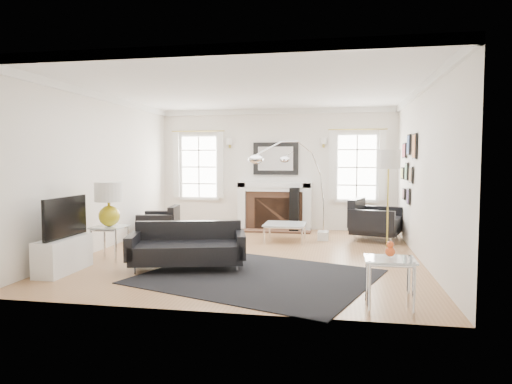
% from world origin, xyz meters
% --- Properties ---
extents(floor, '(6.00, 6.00, 0.00)m').
position_xyz_m(floor, '(0.00, 0.00, 0.00)').
color(floor, '#93653E').
rests_on(floor, ground).
extents(back_wall, '(5.50, 0.04, 2.80)m').
position_xyz_m(back_wall, '(0.00, 3.00, 1.40)').
color(back_wall, silver).
rests_on(back_wall, floor).
extents(front_wall, '(5.50, 0.04, 2.80)m').
position_xyz_m(front_wall, '(0.00, -3.00, 1.40)').
color(front_wall, silver).
rests_on(front_wall, floor).
extents(left_wall, '(0.04, 6.00, 2.80)m').
position_xyz_m(left_wall, '(-2.75, 0.00, 1.40)').
color(left_wall, silver).
rests_on(left_wall, floor).
extents(right_wall, '(0.04, 6.00, 2.80)m').
position_xyz_m(right_wall, '(2.75, 0.00, 1.40)').
color(right_wall, silver).
rests_on(right_wall, floor).
extents(ceiling, '(5.50, 6.00, 0.02)m').
position_xyz_m(ceiling, '(0.00, 0.00, 2.80)').
color(ceiling, white).
rests_on(ceiling, back_wall).
extents(crown_molding, '(5.50, 6.00, 0.12)m').
position_xyz_m(crown_molding, '(0.00, 0.00, 2.74)').
color(crown_molding, white).
rests_on(crown_molding, back_wall).
extents(fireplace, '(1.70, 0.69, 1.11)m').
position_xyz_m(fireplace, '(0.00, 2.79, 0.54)').
color(fireplace, white).
rests_on(fireplace, floor).
extents(mantel_mirror, '(1.05, 0.07, 0.75)m').
position_xyz_m(mantel_mirror, '(0.00, 2.95, 1.65)').
color(mantel_mirror, black).
rests_on(mantel_mirror, back_wall).
extents(window_left, '(1.24, 0.15, 1.62)m').
position_xyz_m(window_left, '(-1.85, 2.95, 1.46)').
color(window_left, white).
rests_on(window_left, back_wall).
extents(window_right, '(1.24, 0.15, 1.62)m').
position_xyz_m(window_right, '(1.85, 2.95, 1.46)').
color(window_right, white).
rests_on(window_right, back_wall).
extents(gallery_wall, '(0.04, 1.73, 1.29)m').
position_xyz_m(gallery_wall, '(2.72, 1.30, 1.53)').
color(gallery_wall, black).
rests_on(gallery_wall, right_wall).
extents(tv_unit, '(0.35, 1.00, 1.09)m').
position_xyz_m(tv_unit, '(-2.44, -1.70, 0.33)').
color(tv_unit, white).
rests_on(tv_unit, floor).
extents(area_rug, '(3.64, 3.33, 0.01)m').
position_xyz_m(area_rug, '(0.35, -1.47, 0.01)').
color(area_rug, black).
rests_on(area_rug, floor).
extents(sofa, '(1.84, 1.18, 0.56)m').
position_xyz_m(sofa, '(-0.77, -1.13, 0.30)').
color(sofa, black).
rests_on(sofa, floor).
extents(armchair_left, '(0.86, 0.93, 0.56)m').
position_xyz_m(armchair_left, '(-2.14, 1.24, 0.31)').
color(armchair_left, black).
rests_on(armchair_left, floor).
extents(armchair_right, '(1.15, 1.22, 0.68)m').
position_xyz_m(armchair_right, '(2.13, 1.82, 0.38)').
color(armchair_right, black).
rests_on(armchair_right, floor).
extents(coffee_table, '(0.81, 0.81, 0.36)m').
position_xyz_m(coffee_table, '(0.41, 1.35, 0.33)').
color(coffee_table, silver).
rests_on(coffee_table, floor).
extents(side_table_left, '(0.50, 0.50, 0.55)m').
position_xyz_m(side_table_left, '(-2.20, -0.81, 0.44)').
color(side_table_left, silver).
rests_on(side_table_left, floor).
extents(nesting_table, '(0.52, 0.44, 0.58)m').
position_xyz_m(nesting_table, '(1.98, -2.65, 0.46)').
color(nesting_table, silver).
rests_on(nesting_table, floor).
extents(gourd_lamp, '(0.45, 0.45, 0.72)m').
position_xyz_m(gourd_lamp, '(-2.20, -0.81, 0.96)').
color(gourd_lamp, gold).
rests_on(gourd_lamp, side_table_left).
extents(orange_vase, '(0.11, 0.11, 0.17)m').
position_xyz_m(orange_vase, '(1.98, -2.65, 0.67)').
color(orange_vase, '#D34B1B').
rests_on(orange_vase, nesting_table).
extents(arc_floor_lamp, '(1.46, 1.35, 2.06)m').
position_xyz_m(arc_floor_lamp, '(0.55, 1.15, 1.11)').
color(arc_floor_lamp, silver).
rests_on(arc_floor_lamp, floor).
extents(stick_floor_lamp, '(0.36, 0.36, 1.77)m').
position_xyz_m(stick_floor_lamp, '(2.20, -0.28, 1.53)').
color(stick_floor_lamp, '#B09A3D').
rests_on(stick_floor_lamp, floor).
extents(speaker_tower, '(0.21, 0.21, 1.00)m').
position_xyz_m(speaker_tower, '(0.48, 2.52, 0.50)').
color(speaker_tower, black).
rests_on(speaker_tower, floor).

